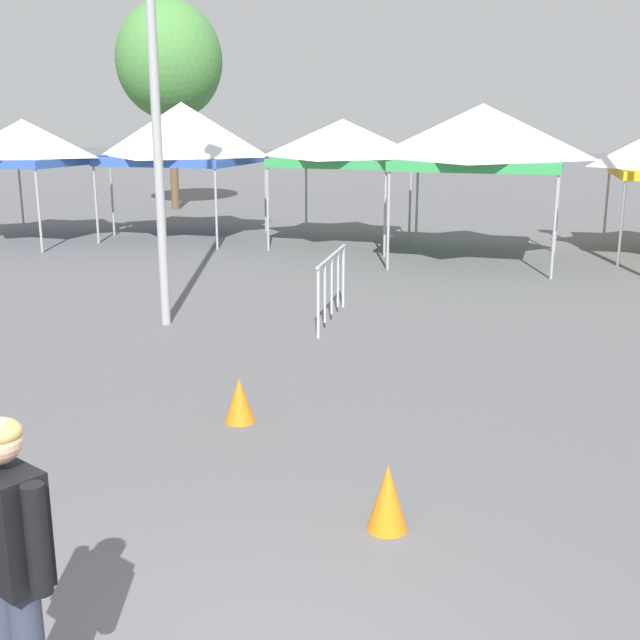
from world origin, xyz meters
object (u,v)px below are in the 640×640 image
object	(u,v)px
canopy_tent_right_of_center	(24,142)
crowd_barrier_near_person	(332,275)
canopy_tent_center	(343,142)
tree_behind_tents_center	(169,61)
person_foreground	(11,559)
traffic_cone_near_barrier	(240,400)
traffic_cone_lot_center	(388,497)
canopy_tent_behind_center	(182,133)
canopy_tent_far_left	(482,136)

from	to	relation	value
canopy_tent_right_of_center	crowd_barrier_near_person	xyz separation A→B (m)	(9.65, -6.08, -1.75)
canopy_tent_right_of_center	canopy_tent_center	distance (m)	8.09
tree_behind_tents_center	canopy_tent_center	bearing A→B (deg)	-39.09
person_foreground	tree_behind_tents_center	xyz separation A→B (m)	(-9.81, 22.47, 3.88)
crowd_barrier_near_person	traffic_cone_near_barrier	size ratio (longest dim) A/B	4.32
canopy_tent_right_of_center	traffic_cone_near_barrier	xyz separation A→B (m)	(9.79, -10.46, -2.26)
canopy_tent_right_of_center	traffic_cone_lot_center	world-z (taller)	canopy_tent_right_of_center
traffic_cone_lot_center	canopy_tent_behind_center	bearing A→B (deg)	120.21
canopy_tent_behind_center	crowd_barrier_near_person	world-z (taller)	canopy_tent_behind_center
canopy_tent_far_left	traffic_cone_near_barrier	world-z (taller)	canopy_tent_far_left
canopy_tent_behind_center	traffic_cone_near_barrier	xyz separation A→B (m)	(6.17, -12.10, -2.47)
canopy_tent_behind_center	person_foreground	world-z (taller)	canopy_tent_behind_center
canopy_tent_center	canopy_tent_far_left	size ratio (longest dim) A/B	0.87
canopy_tent_center	canopy_tent_behind_center	bearing A→B (deg)	178.15
canopy_tent_far_left	traffic_cone_lot_center	bearing A→B (deg)	-88.49
person_foreground	traffic_cone_lot_center	xyz separation A→B (m)	(1.42, 2.63, -0.76)
tree_behind_tents_center	crowd_barrier_near_person	bearing A→B (deg)	-56.11
canopy_tent_center	canopy_tent_right_of_center	bearing A→B (deg)	-169.28
crowd_barrier_near_person	traffic_cone_near_barrier	bearing A→B (deg)	-88.23
tree_behind_tents_center	crowd_barrier_near_person	size ratio (longest dim) A/B	3.27
canopy_tent_behind_center	traffic_cone_lot_center	distance (m)	16.30
canopy_tent_behind_center	crowd_barrier_near_person	size ratio (longest dim) A/B	1.70
canopy_tent_right_of_center	crowd_barrier_near_person	size ratio (longest dim) A/B	1.60
crowd_barrier_near_person	traffic_cone_near_barrier	xyz separation A→B (m)	(0.14, -4.38, -0.51)
canopy_tent_center	crowd_barrier_near_person	distance (m)	7.97
canopy_tent_center	crowd_barrier_near_person	bearing A→B (deg)	-77.31
canopy_tent_center	person_foreground	bearing A→B (deg)	-81.80
canopy_tent_right_of_center	traffic_cone_near_barrier	world-z (taller)	canopy_tent_right_of_center
person_foreground	crowd_barrier_near_person	bearing A→B (deg)	94.26
traffic_cone_near_barrier	person_foreground	bearing A→B (deg)	-83.31
canopy_tent_behind_center	canopy_tent_far_left	bearing A→B (deg)	-11.54
canopy_tent_center	person_foreground	size ratio (longest dim) A/B	1.75
person_foreground	traffic_cone_lot_center	size ratio (longest dim) A/B	3.24
canopy_tent_right_of_center	traffic_cone_lot_center	bearing A→B (deg)	-46.34
tree_behind_tents_center	traffic_cone_lot_center	size ratio (longest dim) A/B	12.52
canopy_tent_far_left	person_foreground	distance (m)	15.10
canopy_tent_right_of_center	canopy_tent_center	size ratio (longest dim) A/B	1.08
canopy_tent_right_of_center	traffic_cone_near_barrier	bearing A→B (deg)	-46.91
canopy_tent_behind_center	person_foreground	distance (m)	17.94
traffic_cone_lot_center	traffic_cone_near_barrier	bearing A→B (deg)	136.70
canopy_tent_center	tree_behind_tents_center	distance (m)	9.89
canopy_tent_center	canopy_tent_far_left	bearing A→B (deg)	-22.76
crowd_barrier_near_person	traffic_cone_near_barrier	world-z (taller)	crowd_barrier_near_person
canopy_tent_right_of_center	canopy_tent_behind_center	xyz separation A→B (m)	(3.61, 1.64, 0.20)
canopy_tent_behind_center	crowd_barrier_near_person	distance (m)	10.00
tree_behind_tents_center	traffic_cone_lot_center	world-z (taller)	tree_behind_tents_center
canopy_tent_center	tree_behind_tents_center	world-z (taller)	tree_behind_tents_center
canopy_tent_behind_center	traffic_cone_near_barrier	size ratio (longest dim) A/B	7.35
canopy_tent_behind_center	tree_behind_tents_center	xyz separation A→B (m)	(-3.12, 5.91, 2.21)
person_foreground	traffic_cone_lot_center	world-z (taller)	person_foreground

